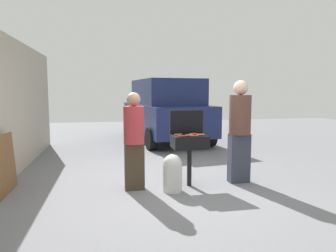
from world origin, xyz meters
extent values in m
plane|color=slate|center=(0.00, 0.00, 0.00)|extent=(24.00, 24.00, 0.00)
cube|color=#B2A893|center=(-3.00, 1.00, 1.34)|extent=(0.24, 8.00, 2.68)
cylinder|color=black|center=(0.25, 0.11, 0.33)|extent=(0.08, 0.08, 0.67)
cube|color=black|center=(0.25, 0.11, 0.78)|extent=(0.60, 0.44, 0.22)
cube|color=black|center=(0.25, 0.33, 1.10)|extent=(0.60, 0.05, 0.42)
cylinder|color=#C6593D|center=(0.42, 0.03, 0.90)|extent=(0.13, 0.03, 0.03)
cylinder|color=#B74C33|center=(0.24, 0.04, 0.90)|extent=(0.13, 0.03, 0.03)
cylinder|color=#B74C33|center=(0.29, -0.06, 0.90)|extent=(0.13, 0.04, 0.03)
cylinder|color=#C6593D|center=(0.06, 0.15, 0.90)|extent=(0.13, 0.03, 0.03)
cylinder|color=#B74C33|center=(0.34, 0.17, 0.90)|extent=(0.13, 0.04, 0.03)
cylinder|color=#AD4228|center=(0.08, -0.05, 0.90)|extent=(0.13, 0.03, 0.03)
cylinder|color=#AD4228|center=(0.21, -0.01, 0.90)|extent=(0.13, 0.03, 0.03)
cylinder|color=#B74C33|center=(0.44, 0.09, 0.90)|extent=(0.13, 0.04, 0.03)
cylinder|color=silver|center=(-0.10, -0.14, 0.23)|extent=(0.32, 0.32, 0.46)
sphere|color=silver|center=(-0.10, -0.14, 0.46)|extent=(0.31, 0.31, 0.31)
cube|color=#3F3323|center=(-0.70, 0.09, 0.39)|extent=(0.32, 0.18, 0.78)
cylinder|color=#B23338|center=(-0.70, 0.09, 1.09)|extent=(0.34, 0.34, 0.62)
sphere|color=tan|center=(-0.70, 0.09, 1.51)|extent=(0.23, 0.23, 0.23)
cube|color=#333847|center=(1.19, 0.15, 0.44)|extent=(0.37, 0.20, 0.88)
cylinder|color=brown|center=(1.19, 0.15, 1.23)|extent=(0.38, 0.38, 0.70)
sphere|color=beige|center=(1.19, 0.15, 1.70)|extent=(0.26, 0.26, 0.26)
cube|color=navy|center=(0.76, 5.14, 0.77)|extent=(2.46, 4.61, 0.90)
cube|color=navy|center=(0.79, 4.94, 1.62)|extent=(2.09, 2.81, 0.80)
cylinder|color=black|center=(1.86, 3.73, 0.32)|extent=(0.30, 0.66, 0.64)
cylinder|color=black|center=(0.07, 3.49, 0.32)|extent=(0.30, 0.66, 0.64)
cylinder|color=black|center=(1.45, 6.78, 0.32)|extent=(0.30, 0.66, 0.64)
cylinder|color=black|center=(-0.33, 6.54, 0.32)|extent=(0.30, 0.66, 0.64)
cube|color=brown|center=(-2.75, 0.31, 0.47)|extent=(0.09, 0.90, 0.94)
camera|label=1|loc=(-1.13, -4.96, 1.63)|focal=32.91mm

